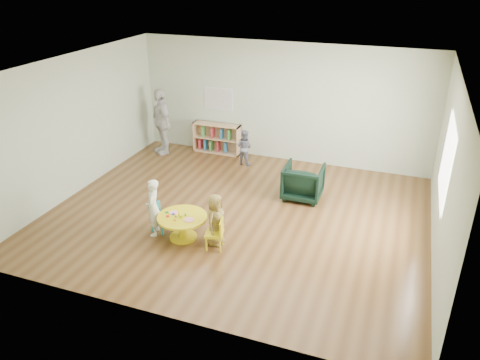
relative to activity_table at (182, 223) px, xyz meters
The scene contains 11 objects.
room 2.04m from the activity_table, 61.11° to the left, with size 7.10×7.00×2.80m.
activity_table is the anchor object (origin of this frame).
kid_chair_left 0.52m from the activity_table, behind, with size 0.33×0.33×0.52m.
kid_chair_right 0.68m from the activity_table, ahead, with size 0.35×0.35×0.54m.
bookshelf 4.09m from the activity_table, 104.33° to the left, with size 1.20×0.30×0.75m.
alphabet_poster 4.34m from the activity_table, 103.73° to the left, with size 0.74×0.01×0.54m.
armchair 2.75m from the activity_table, 54.19° to the left, with size 0.76×0.79×0.71m, color black.
child_left 0.58m from the activity_table, behind, with size 0.38×0.25×1.05m, color white.
child_right 0.62m from the activity_table, ahead, with size 0.45×0.29×0.92m, color gold.
toddler 3.48m from the activity_table, 91.71° to the left, with size 0.41×0.32×0.85m, color #161B38.
adult_caretaker 4.18m from the activity_table, 123.41° to the left, with size 0.96×0.40×1.63m, color silver.
Camera 1 is at (2.75, -7.34, 4.43)m, focal length 35.00 mm.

